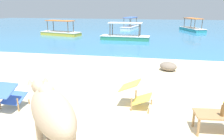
% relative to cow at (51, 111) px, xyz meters
% --- Properties ---
extents(water_surface, '(60.00, 36.00, 0.03)m').
position_rel_cow_xyz_m(water_surface, '(0.52, 22.37, -0.81)').
color(water_surface, teal).
rests_on(water_surface, ground).
extents(cow, '(1.67, 1.82, 1.16)m').
position_rel_cow_xyz_m(cow, '(0.00, 0.00, 0.00)').
color(cow, tan).
rests_on(cow, sand_beach).
extents(low_bench_table, '(0.80, 0.50, 0.41)m').
position_rel_cow_xyz_m(low_bench_table, '(2.88, 1.13, -0.42)').
color(low_bench_table, '#A37A4C').
rests_on(low_bench_table, sand_beach).
extents(bottle, '(0.07, 0.07, 0.30)m').
position_rel_cow_xyz_m(bottle, '(2.98, 1.06, -0.24)').
color(bottle, brown).
rests_on(bottle, low_bench_table).
extents(deck_chair_near, '(0.58, 0.80, 0.68)m').
position_rel_cow_xyz_m(deck_chair_near, '(-1.74, 1.25, -0.38)').
color(deck_chair_near, '#A37A4C').
rests_on(deck_chair_near, sand_beach).
extents(deck_chair_far, '(0.83, 0.63, 0.68)m').
position_rel_cow_xyz_m(deck_chair_far, '(1.25, 1.97, -0.38)').
color(deck_chair_far, '#A37A4C').
rests_on(deck_chair_far, sand_beach).
extents(shore_rock_medium, '(0.85, 0.79, 0.34)m').
position_rel_cow_xyz_m(shore_rock_medium, '(2.23, 5.41, -0.60)').
color(shore_rock_medium, gray).
rests_on(shore_rock_medium, sand_beach).
extents(boat_yellow, '(3.84, 2.01, 1.29)m').
position_rel_cow_xyz_m(boat_yellow, '(-6.39, 14.73, -0.52)').
color(boat_yellow, gold).
rests_on(boat_yellow, water_surface).
extents(boat_green, '(3.72, 1.30, 1.29)m').
position_rel_cow_xyz_m(boat_green, '(-0.52, 13.22, -0.52)').
color(boat_green, '#338E66').
rests_on(boat_green, water_surface).
extents(boat_white, '(1.84, 3.83, 1.29)m').
position_rel_cow_xyz_m(boat_white, '(-1.02, 21.27, -0.52)').
color(boat_white, white).
rests_on(boat_white, water_surface).
extents(boat_teal, '(2.31, 3.85, 1.29)m').
position_rel_cow_xyz_m(boat_teal, '(5.47, 20.58, -0.52)').
color(boat_teal, teal).
rests_on(boat_teal, water_surface).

